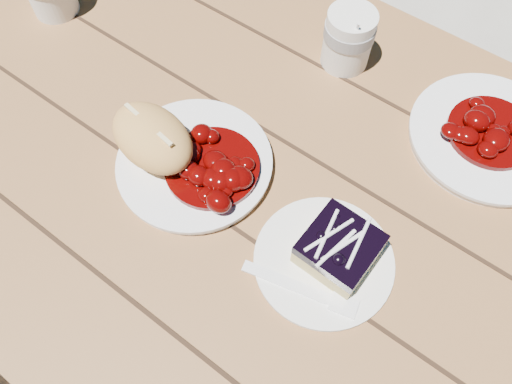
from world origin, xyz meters
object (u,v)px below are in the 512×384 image
Objects in this scene: blueberry_cake at (339,249)px; bread_roll at (152,138)px; main_plate at (195,164)px; second_plate at (488,137)px; picnic_table at (99,120)px; dessert_plate at (324,261)px; coffee_cup at (348,39)px.

bread_roll is at bearing -174.44° from blueberry_cake.
bread_roll is (-0.06, -0.02, 0.04)m from main_plate.
blueberry_cake reaches higher than second_plate.
blueberry_cake reaches higher than picnic_table.
picnic_table is at bearing 167.18° from bread_roll.
bread_roll is at bearing -139.94° from second_plate.
second_plate is (0.38, 0.32, -0.04)m from bread_roll.
dessert_plate is at bearing -5.28° from picnic_table.
coffee_cup is at bearing 77.93° from main_plate.
bread_roll reaches higher than blueberry_cake.
bread_roll is 0.35m from coffee_cup.
coffee_cup is (-0.17, 0.32, 0.04)m from dessert_plate.
picnic_table is 20.42× the size of coffee_cup.
second_plate is at bearing 76.04° from blueberry_cake.
coffee_cup is 0.26m from second_plate.
picnic_table is 22.03× the size of blueberry_cake.
dessert_plate is at bearing -3.34° from main_plate.
dessert_plate is 1.99× the size of blueberry_cake.
main_plate is at bearing -137.35° from second_plate.
coffee_cup is (-0.18, 0.31, 0.01)m from blueberry_cake.
bread_roll is 1.52× the size of blueberry_cake.
coffee_cup reaches higher than bread_roll.
blueberry_cake is at bearing 4.09° from bread_roll.
blueberry_cake is (0.24, 0.00, 0.03)m from main_plate.
second_plate reaches higher than dessert_plate.
blueberry_cake reaches higher than dessert_plate.
main_plate is at bearing 176.66° from dessert_plate.
picnic_table is at bearing 173.21° from main_plate.
main_plate is 0.07m from bread_roll.
coffee_cup is (0.37, 0.27, 0.21)m from picnic_table.
blueberry_cake reaches higher than main_plate.
picnic_table is at bearing 177.86° from blueberry_cake.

